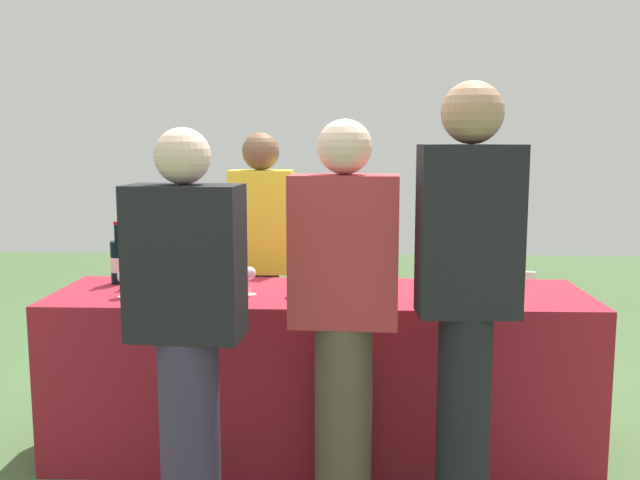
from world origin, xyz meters
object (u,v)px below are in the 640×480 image
at_px(wine_glass_3, 298,275).
at_px(server_pouring, 262,258).
at_px(guest_2, 467,289).
at_px(wine_bottle_2, 163,261).
at_px(guest_1, 344,308).
at_px(wine_bottle_0, 118,261).
at_px(wine_glass_2, 250,275).
at_px(menu_board, 488,329).
at_px(wine_glass_0, 124,278).
at_px(wine_glass_1, 208,272).
at_px(wine_glass_4, 317,275).
at_px(wine_bottle_1, 142,263).
at_px(wine_bottle_3, 223,266).
at_px(wine_bottle_6, 454,268).
at_px(guest_0, 187,322).
at_px(wine_bottle_4, 314,264).
at_px(wine_bottle_5, 361,266).

xyz_separation_m(wine_glass_3, server_pouring, (-0.25, 0.71, -0.04)).
bearing_deg(guest_2, wine_bottle_2, 147.54).
bearing_deg(guest_1, wine_bottle_0, 150.61).
distance_m(wine_glass_2, guest_1, 0.66).
xyz_separation_m(wine_bottle_2, menu_board, (1.78, 0.78, -0.54)).
distance_m(wine_glass_0, wine_glass_1, 0.38).
bearing_deg(guest_1, wine_glass_4, 108.72).
relative_size(wine_bottle_2, guest_1, 0.21).
xyz_separation_m(wine_bottle_1, server_pouring, (0.54, 0.49, -0.05)).
height_order(wine_bottle_2, wine_bottle_3, wine_bottle_2).
distance_m(wine_glass_1, wine_glass_3, 0.43).
xyz_separation_m(wine_bottle_6, wine_glass_4, (-0.65, -0.19, -0.00)).
bearing_deg(guest_2, guest_0, -178.48).
bearing_deg(wine_bottle_3, guest_2, -35.05).
height_order(wine_bottle_1, wine_glass_4, wine_bottle_1).
bearing_deg(wine_glass_3, menu_board, 42.85).
distance_m(wine_bottle_4, guest_1, 0.71).
xyz_separation_m(wine_glass_4, server_pouring, (-0.34, 0.73, -0.04)).
height_order(wine_bottle_0, wine_bottle_5, wine_bottle_0).
relative_size(wine_glass_0, menu_board, 0.18).
bearing_deg(wine_bottle_5, wine_glass_2, -161.96).
height_order(wine_glass_1, menu_board, wine_glass_1).
xyz_separation_m(wine_bottle_4, wine_glass_0, (-0.86, -0.27, -0.02)).
bearing_deg(guest_2, wine_glass_4, 134.46).
xyz_separation_m(wine_glass_2, guest_0, (-0.15, -0.65, -0.06)).
xyz_separation_m(wine_bottle_2, wine_bottle_5, (0.99, -0.05, -0.01)).
height_order(wine_bottle_2, server_pouring, server_pouring).
relative_size(wine_bottle_5, wine_glass_4, 2.10).
relative_size(wine_bottle_6, wine_glass_0, 2.30).
xyz_separation_m(wine_glass_2, guest_1, (0.44, -0.49, -0.03)).
xyz_separation_m(wine_glass_0, wine_glass_1, (0.37, 0.09, 0.01)).
relative_size(wine_bottle_1, guest_2, 0.18).
height_order(server_pouring, guest_1, guest_1).
xyz_separation_m(wine_bottle_6, guest_0, (-1.11, -0.81, -0.07)).
xyz_separation_m(wine_bottle_5, wine_glass_0, (-1.09, -0.24, -0.02)).
bearing_deg(wine_bottle_2, guest_1, -38.00).
relative_size(wine_bottle_0, wine_glass_2, 2.34).
bearing_deg(wine_glass_1, wine_bottle_2, 143.62).
xyz_separation_m(wine_bottle_3, server_pouring, (0.12, 0.55, -0.05)).
relative_size(wine_bottle_2, wine_bottle_3, 1.09).
bearing_deg(menu_board, wine_glass_0, -139.05).
relative_size(wine_bottle_1, wine_glass_2, 2.29).
distance_m(wine_bottle_0, wine_bottle_5, 1.22).
relative_size(wine_bottle_0, wine_glass_0, 2.42).
distance_m(wine_glass_3, guest_1, 0.53).
distance_m(wine_bottle_3, wine_glass_1, 0.14).
xyz_separation_m(wine_bottle_0, guest_1, (1.14, -0.74, -0.05)).
bearing_deg(guest_1, wine_glass_2, 135.44).
distance_m(wine_bottle_4, guest_2, 1.01).
relative_size(wine_bottle_4, guest_2, 0.18).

